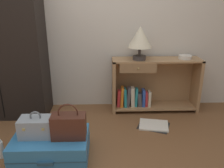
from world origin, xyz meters
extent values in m
cube|color=beige|center=(0.00, 1.50, 1.30)|extent=(6.40, 0.10, 2.60)
cube|color=black|center=(-1.16, 1.20, 0.93)|extent=(1.03, 0.45, 1.87)
cube|color=#A37A51|center=(0.23, 1.26, 0.36)|extent=(0.04, 0.31, 0.72)
cube|color=#A37A51|center=(1.36, 1.26, 0.36)|extent=(0.04, 0.31, 0.72)
cube|color=#A37A51|center=(0.79, 1.26, 0.71)|extent=(1.17, 0.31, 0.02)
cube|color=#A37A51|center=(0.79, 1.26, 0.06)|extent=(1.09, 0.31, 0.02)
cube|color=#A37A51|center=(0.79, 1.41, 0.36)|extent=(1.09, 0.01, 0.70)
cube|color=#8F6B47|center=(0.53, 1.12, 0.64)|extent=(0.47, 0.02, 0.12)
sphere|color=#9E844C|center=(0.53, 1.10, 0.64)|extent=(0.02, 0.02, 0.02)
cube|color=red|center=(0.30, 1.24, 0.18)|extent=(0.05, 0.09, 0.23)
cube|color=orange|center=(0.34, 1.24, 0.20)|extent=(0.05, 0.12, 0.28)
cube|color=teal|center=(0.38, 1.24, 0.19)|extent=(0.04, 0.13, 0.26)
cube|color=#4C474C|center=(0.43, 1.24, 0.20)|extent=(0.07, 0.10, 0.28)
cube|color=beige|center=(0.49, 1.24, 0.20)|extent=(0.06, 0.10, 0.27)
cube|color=teal|center=(0.54, 1.24, 0.20)|extent=(0.04, 0.09, 0.26)
cube|color=#4C474C|center=(0.58, 1.24, 0.16)|extent=(0.06, 0.10, 0.19)
cube|color=#2D51B2|center=(0.64, 1.24, 0.18)|extent=(0.04, 0.11, 0.24)
cube|color=red|center=(0.68, 1.24, 0.17)|extent=(0.04, 0.09, 0.20)
cube|color=beige|center=(0.71, 1.24, 0.17)|extent=(0.04, 0.12, 0.21)
cylinder|color=#3D3838|center=(0.56, 1.23, 0.75)|extent=(0.17, 0.17, 0.05)
cylinder|color=#3D3838|center=(0.56, 1.23, 0.83)|extent=(0.04, 0.04, 0.11)
cone|color=beige|center=(0.56, 1.23, 1.01)|extent=(0.30, 0.30, 0.26)
cylinder|color=silver|center=(1.16, 1.26, 0.75)|extent=(0.17, 0.17, 0.05)
cube|color=teal|center=(-0.41, 0.23, 0.12)|extent=(0.70, 0.48, 0.24)
cube|color=#285071|center=(-0.41, 0.23, 0.12)|extent=(0.71, 0.48, 0.01)
cube|color=#285071|center=(-0.41, -0.02, 0.12)|extent=(0.14, 0.02, 0.03)
cube|color=#8E99A3|center=(-0.53, 0.24, 0.33)|extent=(0.31, 0.19, 0.19)
torus|color=slate|center=(-0.53, 0.24, 0.44)|extent=(0.11, 0.02, 0.11)
cube|color=tan|center=(-0.62, 0.14, 0.36)|extent=(0.02, 0.01, 0.02)
cube|color=tan|center=(-0.45, 0.14, 0.36)|extent=(0.02, 0.01, 0.02)
cube|color=#472319|center=(-0.23, 0.21, 0.35)|extent=(0.31, 0.16, 0.23)
torus|color=#472319|center=(-0.23, 0.21, 0.49)|extent=(0.19, 0.01, 0.19)
cylinder|color=white|center=(-0.91, 0.24, 0.09)|extent=(0.06, 0.06, 0.17)
cube|color=white|center=(0.70, 0.80, 0.01)|extent=(0.39, 0.33, 0.02)
cube|color=black|center=(0.70, 0.80, 0.00)|extent=(0.44, 0.40, 0.01)
camera|label=1|loc=(0.11, -1.70, 1.45)|focal=37.53mm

